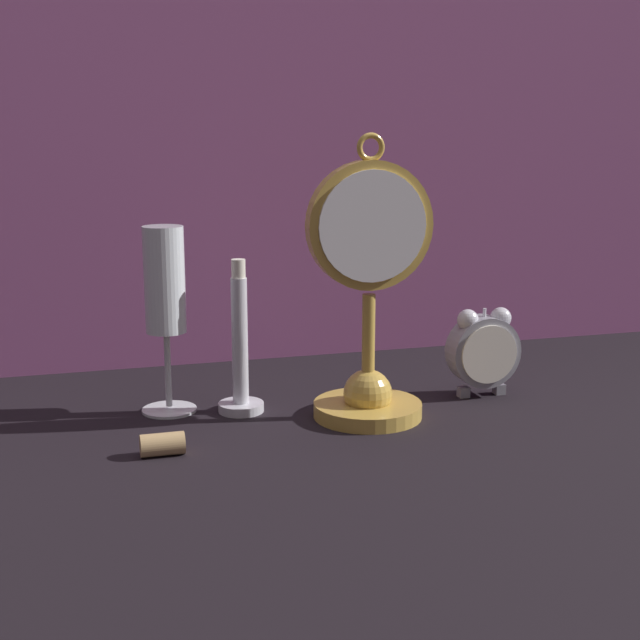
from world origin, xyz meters
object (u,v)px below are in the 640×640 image
pocket_watch_on_stand (369,315)px  brass_candlestick (240,360)px  champagne_flute (165,295)px  wine_cork (162,444)px  alarm_clock_twin_bell (483,348)px

pocket_watch_on_stand → brass_candlestick: bearing=156.4°
champagne_flute → wine_cork: (-0.02, -0.13, -0.12)m
pocket_watch_on_stand → champagne_flute: bearing=158.9°
pocket_watch_on_stand → champagne_flute: 0.22m
pocket_watch_on_stand → wine_cork: size_ratio=7.20×
pocket_watch_on_stand → wine_cork: bearing=-166.4°
pocket_watch_on_stand → wine_cork: pocket_watch_on_stand is taller
alarm_clock_twin_bell → brass_candlestick: 0.28m
pocket_watch_on_stand → brass_candlestick: 0.15m
alarm_clock_twin_bell → wine_cork: bearing=-166.5°
brass_candlestick → champagne_flute: bearing=163.3°
champagne_flute → wine_cork: 0.18m
pocket_watch_on_stand → alarm_clock_twin_bell: pocket_watch_on_stand is taller
alarm_clock_twin_bell → champagne_flute: champagne_flute is taller
pocket_watch_on_stand → champagne_flute: pocket_watch_on_stand is taller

